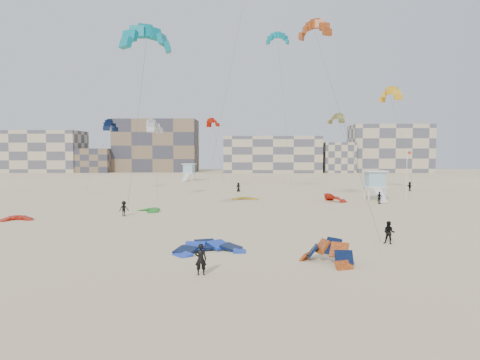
{
  "coord_description": "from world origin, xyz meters",
  "views": [
    {
      "loc": [
        2.88,
        -28.33,
        6.88
      ],
      "look_at": [
        2.08,
        6.0,
        4.81
      ],
      "focal_mm": 35.0,
      "sensor_mm": 36.0,
      "label": 1
    }
  ],
  "objects_px": {
    "kite_ground_blue": "(210,252)",
    "kite_ground_orange": "(326,264)",
    "kitesurfer_main": "(201,259)",
    "lifeguard_tower_near": "(375,186)"
  },
  "relations": [
    {
      "from": "kite_ground_blue",
      "to": "lifeguard_tower_near",
      "type": "height_order",
      "value": "lifeguard_tower_near"
    },
    {
      "from": "lifeguard_tower_near",
      "to": "kite_ground_orange",
      "type": "bearing_deg",
      "value": -110.69
    },
    {
      "from": "kitesurfer_main",
      "to": "lifeguard_tower_near",
      "type": "bearing_deg",
      "value": -120.03
    },
    {
      "from": "kite_ground_blue",
      "to": "lifeguard_tower_near",
      "type": "relative_size",
      "value": 0.85
    },
    {
      "from": "kite_ground_blue",
      "to": "kitesurfer_main",
      "type": "xyz_separation_m",
      "value": [
        0.03,
        -6.0,
        0.89
      ]
    },
    {
      "from": "kite_ground_blue",
      "to": "kite_ground_orange",
      "type": "relative_size",
      "value": 1.36
    },
    {
      "from": "kite_ground_orange",
      "to": "kitesurfer_main",
      "type": "xyz_separation_m",
      "value": [
        -7.45,
        -2.8,
        0.89
      ]
    },
    {
      "from": "kite_ground_blue",
      "to": "kite_ground_orange",
      "type": "xyz_separation_m",
      "value": [
        7.48,
        -3.19,
        0.0
      ]
    },
    {
      "from": "kite_ground_orange",
      "to": "lifeguard_tower_near",
      "type": "bearing_deg",
      "value": 120.53
    },
    {
      "from": "kite_ground_orange",
      "to": "lifeguard_tower_near",
      "type": "xyz_separation_m",
      "value": [
        12.93,
        37.94,
        2.1
      ]
    }
  ]
}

